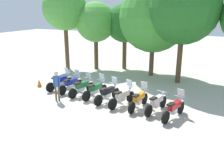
{
  "coord_description": "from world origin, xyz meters",
  "views": [
    {
      "loc": [
        5.64,
        -11.87,
        5.14
      ],
      "look_at": [
        0.0,
        0.5,
        0.9
      ],
      "focal_mm": 38.66,
      "sensor_mm": 36.0,
      "label": 1
    }
  ],
  "objects_px": {
    "motorcycle_6": "(139,99)",
    "traffic_cone": "(39,83)",
    "tree_5": "(184,2)",
    "person_0": "(57,84)",
    "motorcycle_1": "(71,84)",
    "motorcycle_8": "(174,108)",
    "tree_0": "(65,8)",
    "motorcycle_5": "(122,97)",
    "motorcycle_7": "(156,103)",
    "motorcycle_4": "(108,93)",
    "tree_2": "(125,23)",
    "motorcycle_3": "(95,89)",
    "tree_3": "(154,17)",
    "tree_1": "(96,22)",
    "motorcycle_0": "(60,82)",
    "motorcycle_2": "(82,87)",
    "tree_4": "(184,8)"
  },
  "relations": [
    {
      "from": "motorcycle_5",
      "to": "motorcycle_7",
      "type": "bearing_deg",
      "value": -74.93
    },
    {
      "from": "motorcycle_3",
      "to": "motorcycle_5",
      "type": "bearing_deg",
      "value": -91.46
    },
    {
      "from": "motorcycle_5",
      "to": "tree_0",
      "type": "relative_size",
      "value": 0.3
    },
    {
      "from": "motorcycle_7",
      "to": "traffic_cone",
      "type": "xyz_separation_m",
      "value": [
        -8.42,
        0.82,
        -0.23
      ]
    },
    {
      "from": "motorcycle_5",
      "to": "motorcycle_8",
      "type": "distance_m",
      "value": 2.96
    },
    {
      "from": "motorcycle_8",
      "to": "tree_4",
      "type": "bearing_deg",
      "value": 24.62
    },
    {
      "from": "motorcycle_7",
      "to": "tree_2",
      "type": "xyz_separation_m",
      "value": [
        -5.05,
        8.19,
        3.47
      ]
    },
    {
      "from": "tree_5",
      "to": "person_0",
      "type": "bearing_deg",
      "value": -128.05
    },
    {
      "from": "motorcycle_3",
      "to": "traffic_cone",
      "type": "relative_size",
      "value": 3.92
    },
    {
      "from": "motorcycle_6",
      "to": "person_0",
      "type": "distance_m",
      "value": 4.79
    },
    {
      "from": "motorcycle_2",
      "to": "traffic_cone",
      "type": "xyz_separation_m",
      "value": [
        -3.56,
        0.2,
        -0.24
      ]
    },
    {
      "from": "motorcycle_6",
      "to": "traffic_cone",
      "type": "xyz_separation_m",
      "value": [
        -7.45,
        0.78,
        -0.24
      ]
    },
    {
      "from": "tree_2",
      "to": "motorcycle_2",
      "type": "bearing_deg",
      "value": -88.52
    },
    {
      "from": "motorcycle_7",
      "to": "tree_3",
      "type": "bearing_deg",
      "value": 31.67
    },
    {
      "from": "traffic_cone",
      "to": "motorcycle_4",
      "type": "bearing_deg",
      "value": -5.87
    },
    {
      "from": "motorcycle_4",
      "to": "motorcycle_5",
      "type": "bearing_deg",
      "value": -86.39
    },
    {
      "from": "person_0",
      "to": "tree_2",
      "type": "xyz_separation_m",
      "value": [
        0.6,
        9.02,
        2.92
      ]
    },
    {
      "from": "motorcycle_4",
      "to": "tree_4",
      "type": "bearing_deg",
      "value": -14.08
    },
    {
      "from": "tree_0",
      "to": "tree_4",
      "type": "bearing_deg",
      "value": -1.37
    },
    {
      "from": "tree_0",
      "to": "tree_2",
      "type": "relative_size",
      "value": 1.25
    },
    {
      "from": "motorcycle_8",
      "to": "motorcycle_0",
      "type": "bearing_deg",
      "value": 95.96
    },
    {
      "from": "tree_4",
      "to": "traffic_cone",
      "type": "distance_m",
      "value": 11.01
    },
    {
      "from": "tree_2",
      "to": "traffic_cone",
      "type": "xyz_separation_m",
      "value": [
        -3.36,
        -7.37,
        -3.7
      ]
    },
    {
      "from": "motorcycle_1",
      "to": "person_0",
      "type": "xyz_separation_m",
      "value": [
        0.18,
        -1.69,
        0.53
      ]
    },
    {
      "from": "tree_2",
      "to": "tree_4",
      "type": "height_order",
      "value": "tree_4"
    },
    {
      "from": "tree_1",
      "to": "tree_3",
      "type": "bearing_deg",
      "value": -1.19
    },
    {
      "from": "motorcycle_0",
      "to": "motorcycle_4",
      "type": "bearing_deg",
      "value": -86.42
    },
    {
      "from": "motorcycle_8",
      "to": "tree_0",
      "type": "bearing_deg",
      "value": 75.17
    },
    {
      "from": "motorcycle_7",
      "to": "tree_1",
      "type": "distance_m",
      "value": 10.75
    },
    {
      "from": "tree_4",
      "to": "tree_3",
      "type": "bearing_deg",
      "value": 153.62
    },
    {
      "from": "tree_1",
      "to": "tree_4",
      "type": "height_order",
      "value": "tree_4"
    },
    {
      "from": "motorcycle_7",
      "to": "motorcycle_8",
      "type": "relative_size",
      "value": 1.01
    },
    {
      "from": "motorcycle_8",
      "to": "tree_2",
      "type": "bearing_deg",
      "value": 51.48
    },
    {
      "from": "motorcycle_3",
      "to": "tree_3",
      "type": "height_order",
      "value": "tree_3"
    },
    {
      "from": "motorcycle_2",
      "to": "motorcycle_4",
      "type": "distance_m",
      "value": 1.98
    },
    {
      "from": "motorcycle_7",
      "to": "tree_5",
      "type": "height_order",
      "value": "tree_5"
    },
    {
      "from": "motorcycle_2",
      "to": "motorcycle_7",
      "type": "distance_m",
      "value": 4.9
    },
    {
      "from": "motorcycle_1",
      "to": "tree_1",
      "type": "xyz_separation_m",
      "value": [
        -1.45,
        6.19,
        3.54
      ]
    },
    {
      "from": "motorcycle_3",
      "to": "motorcycle_6",
      "type": "xyz_separation_m",
      "value": [
        2.91,
        -0.52,
        0.0
      ]
    },
    {
      "from": "motorcycle_6",
      "to": "tree_2",
      "type": "bearing_deg",
      "value": 34.33
    },
    {
      "from": "motorcycle_4",
      "to": "tree_3",
      "type": "height_order",
      "value": "tree_3"
    },
    {
      "from": "motorcycle_2",
      "to": "motorcycle_8",
      "type": "relative_size",
      "value": 1.01
    },
    {
      "from": "tree_3",
      "to": "tree_5",
      "type": "xyz_separation_m",
      "value": [
        2.24,
        -0.55,
        1.09
      ]
    },
    {
      "from": "motorcycle_8",
      "to": "tree_0",
      "type": "distance_m",
      "value": 13.27
    },
    {
      "from": "motorcycle_1",
      "to": "person_0",
      "type": "relative_size",
      "value": 1.22
    },
    {
      "from": "tree_0",
      "to": "tree_1",
      "type": "bearing_deg",
      "value": 23.4
    },
    {
      "from": "motorcycle_4",
      "to": "motorcycle_6",
      "type": "bearing_deg",
      "value": -81.95
    },
    {
      "from": "motorcycle_0",
      "to": "motorcycle_2",
      "type": "relative_size",
      "value": 0.99
    },
    {
      "from": "tree_1",
      "to": "tree_5",
      "type": "height_order",
      "value": "tree_5"
    },
    {
      "from": "motorcycle_8",
      "to": "tree_1",
      "type": "xyz_separation_m",
      "value": [
        -8.26,
        7.47,
        3.54
      ]
    }
  ]
}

